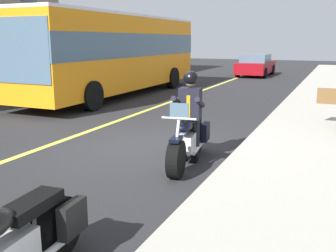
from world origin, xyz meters
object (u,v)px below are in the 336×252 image
rider_main (190,108)px  motorcycle_parked (12,248)px  car_silver (256,65)px  bus_near (116,50)px  motorcycle_main (188,140)px

rider_main → motorcycle_parked: bearing=-0.5°
car_silver → bus_near: bearing=-16.8°
motorcycle_main → car_silver: (-19.19, -2.58, 0.24)m
rider_main → motorcycle_parked: (4.47, -0.04, -0.58)m
rider_main → car_silver: (-19.00, -2.55, -0.35)m
bus_near → car_silver: bus_near is taller
motorcycle_parked → bus_near: bus_near is taller
car_silver → motorcycle_parked: bearing=6.1°
rider_main → bus_near: bearing=-140.5°
motorcycle_main → motorcycle_parked: size_ratio=1.00×
motorcycle_main → rider_main: size_ratio=1.27×
motorcycle_main → car_silver: size_ratio=0.48×
motorcycle_parked → bus_near: size_ratio=0.20×
rider_main → bus_near: 9.58m
rider_main → car_silver: 19.18m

